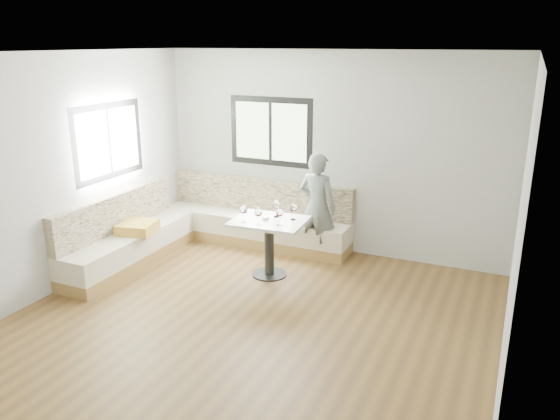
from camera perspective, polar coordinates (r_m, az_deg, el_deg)
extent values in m
cube|color=brown|center=(5.97, -3.35, -11.84)|extent=(5.00, 5.00, 0.01)
cube|color=white|center=(5.22, -3.90, 16.10)|extent=(5.00, 5.00, 0.01)
cube|color=#B7B7B2|center=(7.67, 5.19, 5.88)|extent=(5.00, 0.01, 2.80)
cube|color=#B7B7B2|center=(3.57, -22.91, -9.08)|extent=(5.00, 0.01, 2.80)
cube|color=#B7B7B2|center=(6.93, -22.24, 3.45)|extent=(0.01, 5.00, 2.80)
cube|color=#B7B7B2|center=(4.84, 23.58, -2.29)|extent=(0.01, 5.00, 2.80)
cube|color=black|center=(7.95, -0.98, 8.19)|extent=(1.30, 0.02, 1.00)
cube|color=black|center=(7.51, -17.47, 6.86)|extent=(0.02, 1.30, 1.00)
cube|color=olive|center=(8.18, -2.67, -2.96)|extent=(2.90, 0.55, 0.16)
cube|color=beige|center=(8.11, -2.69, -1.46)|extent=(2.90, 0.55, 0.29)
cube|color=beige|center=(8.17, -2.08, 1.59)|extent=(2.90, 0.14, 0.50)
cube|color=olive|center=(7.71, -15.31, -4.88)|extent=(0.55, 2.25, 0.16)
cube|color=beige|center=(7.63, -15.45, -3.32)|extent=(0.55, 2.25, 0.29)
cube|color=beige|center=(7.63, -16.87, -0.28)|extent=(0.14, 2.25, 0.50)
cube|color=gold|center=(7.54, -14.66, -1.76)|extent=(0.54, 0.54, 0.14)
cylinder|color=black|center=(7.12, -1.12, -6.71)|extent=(0.45, 0.45, 0.02)
cylinder|color=black|center=(6.99, -1.13, -4.12)|extent=(0.12, 0.12, 0.71)
cube|color=white|center=(6.86, -1.15, -1.21)|extent=(0.96, 0.77, 0.04)
imported|color=slate|center=(7.45, 3.92, 0.39)|extent=(0.59, 0.44, 1.49)
cylinder|color=white|center=(6.87, -1.50, -0.85)|extent=(0.09, 0.09, 0.03)
sphere|color=black|center=(6.87, -1.37, -0.77)|extent=(0.02, 0.02, 0.02)
sphere|color=black|center=(6.88, -1.55, -0.75)|extent=(0.02, 0.02, 0.02)
sphere|color=black|center=(6.86, -1.54, -0.81)|extent=(0.02, 0.02, 0.02)
cylinder|color=white|center=(6.81, -3.79, -1.19)|extent=(0.07, 0.07, 0.01)
cylinder|color=white|center=(6.79, -3.80, -0.79)|extent=(0.01, 0.01, 0.09)
ellipsoid|color=white|center=(6.76, -3.82, 0.07)|extent=(0.10, 0.10, 0.12)
cylinder|color=#400613|center=(6.77, -3.81, -0.17)|extent=(0.07, 0.07, 0.02)
cylinder|color=white|center=(6.69, -2.26, -1.49)|extent=(0.07, 0.07, 0.01)
cylinder|color=white|center=(6.67, -2.26, -1.08)|extent=(0.01, 0.01, 0.09)
ellipsoid|color=white|center=(6.64, -2.27, -0.21)|extent=(0.10, 0.10, 0.12)
cylinder|color=#400613|center=(6.65, -2.27, -0.45)|extent=(0.07, 0.07, 0.02)
cylinder|color=white|center=(6.68, -0.05, -1.52)|extent=(0.07, 0.07, 0.01)
cylinder|color=white|center=(6.66, -0.05, -1.11)|extent=(0.01, 0.01, 0.09)
ellipsoid|color=white|center=(6.63, -0.05, -0.24)|extent=(0.10, 0.10, 0.12)
cylinder|color=#400613|center=(6.64, -0.05, -0.48)|extent=(0.07, 0.07, 0.02)
cylinder|color=white|center=(6.97, -0.40, -0.70)|extent=(0.07, 0.07, 0.01)
cylinder|color=white|center=(6.96, -0.40, -0.30)|extent=(0.01, 0.01, 0.09)
ellipsoid|color=white|center=(6.93, -0.40, 0.53)|extent=(0.10, 0.10, 0.12)
cylinder|color=#400613|center=(6.93, -0.40, 0.30)|extent=(0.07, 0.07, 0.02)
cylinder|color=white|center=(6.87, 1.39, -0.99)|extent=(0.07, 0.07, 0.01)
cylinder|color=white|center=(6.85, 1.40, -0.59)|extent=(0.01, 0.01, 0.09)
ellipsoid|color=white|center=(6.82, 1.40, 0.26)|extent=(0.10, 0.10, 0.12)
cylinder|color=#400613|center=(6.83, 1.40, 0.03)|extent=(0.07, 0.07, 0.02)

